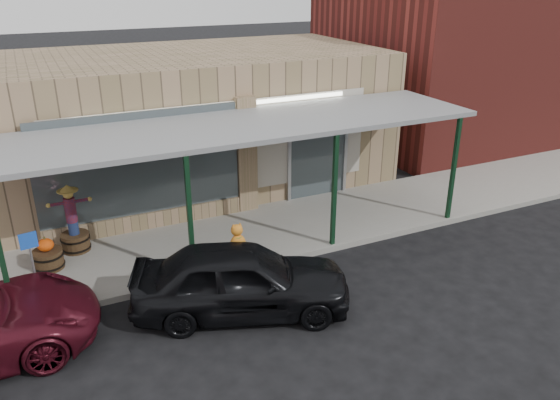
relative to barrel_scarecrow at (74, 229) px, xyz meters
name	(u,v)px	position (x,y,z in m)	size (l,w,h in m)	color
ground	(309,311)	(4.05, -4.54, -0.73)	(120.00, 120.00, 0.00)	black
sidewalk	(244,236)	(4.05, -0.94, -0.66)	(40.00, 3.20, 0.15)	gray
storefront	(189,121)	(4.05, 3.62, 1.36)	(12.00, 6.25, 4.20)	#9D7E60
awning	(242,128)	(4.05, -0.98, 2.28)	(12.00, 3.00, 3.04)	gray
block_buildings_near	(235,58)	(6.06, 4.66, 3.04)	(61.00, 8.00, 8.00)	maroon
barrel_scarecrow	(74,229)	(0.00, 0.00, 0.00)	(1.01, 0.86, 1.72)	#43331A
barrel_pumpkin	(48,257)	(-0.67, -0.65, -0.30)	(0.87, 0.87, 0.80)	#43331A
handicap_sign	(32,259)	(-0.95, -2.14, 0.47)	(0.34, 0.08, 1.63)	gray
parked_sedan	(241,279)	(2.81, -3.94, 0.02)	(4.73, 3.17, 1.61)	black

